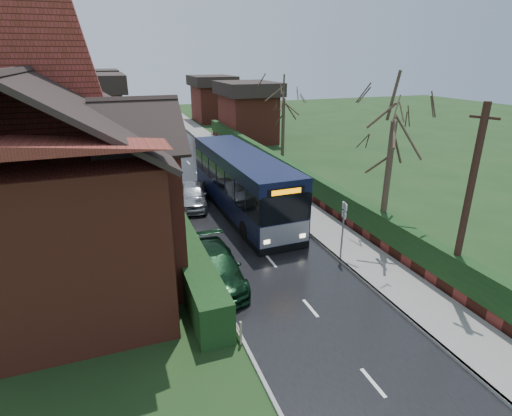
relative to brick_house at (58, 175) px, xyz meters
name	(u,v)px	position (x,y,z in m)	size (l,w,h in m)	color
ground	(289,283)	(8.73, -4.78, -4.38)	(140.00, 140.00, 0.00)	#243F1B
road	(225,206)	(8.73, 5.22, -4.37)	(6.00, 100.00, 0.02)	black
pavement	(285,198)	(12.98, 5.22, -4.31)	(2.50, 100.00, 0.14)	slate
kerb_right	(268,200)	(11.78, 5.22, -4.31)	(0.12, 100.00, 0.14)	gray
kerb_left	(178,211)	(5.68, 5.22, -4.33)	(0.12, 100.00, 0.10)	gray
front_hedge	(177,233)	(4.83, 0.22, -3.58)	(1.20, 16.00, 1.60)	black
picket_fence	(192,238)	(5.58, 0.22, -3.93)	(0.10, 16.00, 0.90)	gray
right_wall_hedge	(306,182)	(14.53, 5.22, -3.36)	(0.60, 50.00, 1.80)	maroon
brick_house	(58,175)	(0.00, 0.00, 0.00)	(9.30, 14.60, 10.30)	maroon
bus	(243,184)	(9.54, 3.87, -2.55)	(3.11, 12.22, 3.69)	black
car_silver	(193,195)	(6.83, 5.94, -3.62)	(1.78, 4.42, 1.51)	#B3B5B8
car_green	(216,267)	(5.83, -3.61, -3.67)	(1.99, 4.89, 1.42)	black
car_distant	(162,123)	(9.28, 38.19, -3.78)	(1.25, 3.58, 1.18)	#101C32
bus_stop_sign	(343,222)	(11.93, -3.69, -2.46)	(0.13, 0.44, 2.91)	slate
telegraph_pole	(467,205)	(14.53, -7.83, -0.50)	(0.49, 0.93, 7.66)	black
tree_right_near	(396,112)	(14.73, -2.93, 2.35)	(4.17, 4.17, 9.01)	#3C2F23
tree_right_far	(284,93)	(17.15, 15.11, 1.67)	(4.19, 4.19, 8.09)	#3B2E23
tree_house_side	(7,92)	(-3.07, 9.50, 2.77)	(4.21, 4.21, 9.57)	#362820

